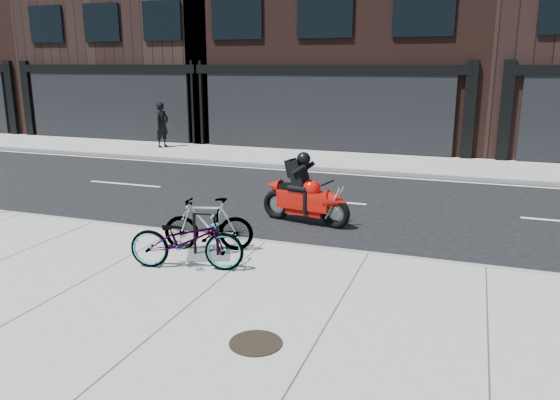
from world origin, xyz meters
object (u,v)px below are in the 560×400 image
at_px(bicycle_rear, 208,224).
at_px(pedestrian, 162,125).
at_px(bike_rack, 206,230).
at_px(utility_grate, 209,254).
at_px(manhole_cover, 256,343).
at_px(motorcycle, 309,195).
at_px(bicycle_front, 187,240).

height_order(bicycle_rear, pedestrian, pedestrian).
relative_size(bike_rack, bicycle_rear, 0.48).
bearing_deg(pedestrian, utility_grate, -135.25).
xyz_separation_m(bike_rack, manhole_cover, (2.04, -2.67, -0.46)).
bearing_deg(bicycle_rear, motorcycle, 141.36).
distance_m(motorcycle, manhole_cover, 5.70).
bearing_deg(manhole_cover, bicycle_rear, 125.80).
bearing_deg(pedestrian, bicycle_rear, -135.05).
bearing_deg(motorcycle, manhole_cover, -69.04).
relative_size(bike_rack, utility_grate, 1.06).
bearing_deg(bicycle_front, pedestrian, 19.81).
height_order(bike_rack, motorcycle, motorcycle).
relative_size(bicycle_front, motorcycle, 0.90).
relative_size(motorcycle, pedestrian, 1.17).
height_order(bicycle_rear, utility_grate, bicycle_rear).
bearing_deg(bike_rack, bicycle_rear, 107.07).
distance_m(motorcycle, utility_grate, 3.11).
relative_size(pedestrian, utility_grate, 2.44).
xyz_separation_m(bicycle_front, pedestrian, (-7.69, 11.84, 0.41)).
distance_m(bicycle_rear, manhole_cover, 3.66).
relative_size(bike_rack, pedestrian, 0.43).
height_order(bike_rack, manhole_cover, bike_rack).
bearing_deg(bike_rack, bicycle_front, -89.52).
bearing_deg(bicycle_front, bike_rack, -12.73).
xyz_separation_m(bicycle_rear, motorcycle, (1.12, 2.65, 0.03)).
bearing_deg(utility_grate, bicycle_rear, 114.21).
relative_size(bicycle_rear, utility_grate, 2.19).
distance_m(pedestrian, utility_grate, 13.56).
bearing_deg(motorcycle, utility_grate, -98.50).
bearing_deg(bicycle_front, bicycle_rear, -8.05).
distance_m(bicycle_rear, motorcycle, 2.88).
bearing_deg(bicycle_front, manhole_cover, -147.33).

